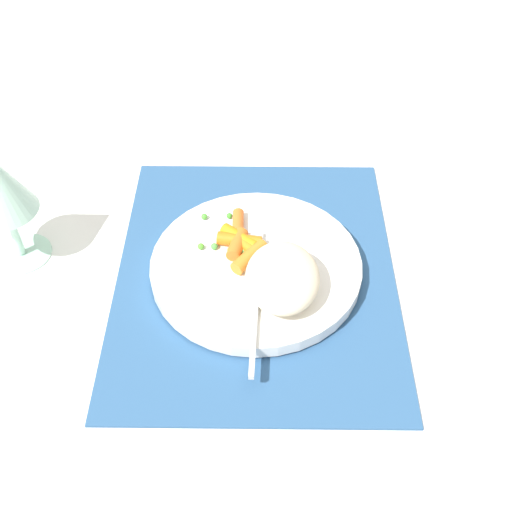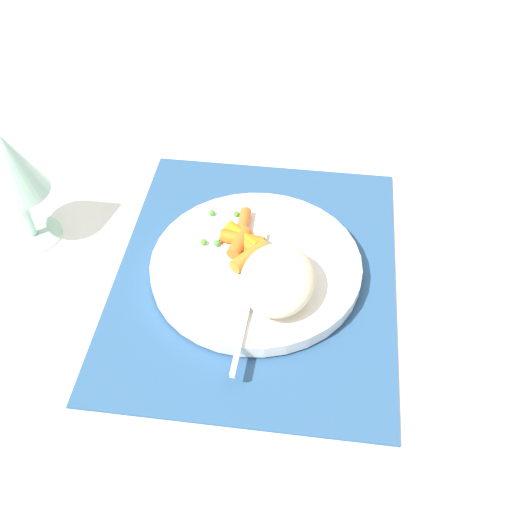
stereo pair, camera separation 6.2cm
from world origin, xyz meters
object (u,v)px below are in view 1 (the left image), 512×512
(plate, at_px, (256,266))
(carrot_portion, at_px, (242,242))
(fork, at_px, (254,284))
(rice_mound, at_px, (282,277))

(plate, height_order, carrot_portion, carrot_portion)
(carrot_portion, relative_size, fork, 0.48)
(carrot_portion, height_order, fork, carrot_portion)
(carrot_portion, bearing_deg, plate, -144.72)
(plate, xyz_separation_m, fork, (-0.04, 0.00, 0.01))
(plate, relative_size, carrot_portion, 2.50)
(plate, bearing_deg, fork, 177.78)
(plate, distance_m, carrot_portion, 0.04)
(plate, distance_m, rice_mound, 0.06)
(rice_mound, bearing_deg, fork, 78.96)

